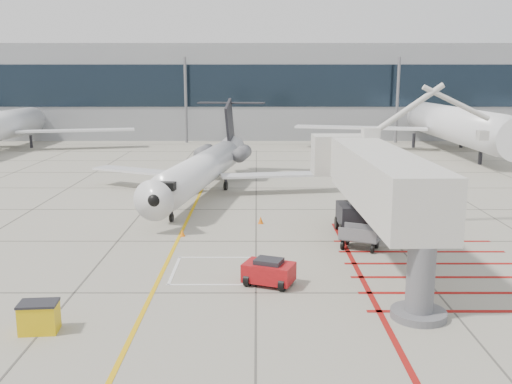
{
  "coord_description": "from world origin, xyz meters",
  "views": [
    {
      "loc": [
        0.03,
        -27.63,
        9.34
      ],
      "look_at": [
        0.0,
        6.0,
        2.5
      ],
      "focal_mm": 40.0,
      "sensor_mm": 36.0,
      "label": 1
    }
  ],
  "objects_px": {
    "regional_jet": "(195,155)",
    "pushback_tug": "(269,271)",
    "spill_bin": "(39,317)",
    "jet_bridge": "(383,191)"
  },
  "relations": [
    {
      "from": "spill_bin",
      "to": "jet_bridge",
      "type": "bearing_deg",
      "value": 23.45
    },
    {
      "from": "pushback_tug",
      "to": "spill_bin",
      "type": "xyz_separation_m",
      "value": [
        -8.63,
        -4.92,
        -0.06
      ]
    },
    {
      "from": "jet_bridge",
      "to": "spill_bin",
      "type": "bearing_deg",
      "value": -153.04
    },
    {
      "from": "spill_bin",
      "to": "regional_jet",
      "type": "bearing_deg",
      "value": 76.23
    },
    {
      "from": "regional_jet",
      "to": "jet_bridge",
      "type": "height_order",
      "value": "jet_bridge"
    },
    {
      "from": "regional_jet",
      "to": "spill_bin",
      "type": "relative_size",
      "value": 19.92
    },
    {
      "from": "regional_jet",
      "to": "pushback_tug",
      "type": "xyz_separation_m",
      "value": [
        5.14,
        -17.72,
        -2.89
      ]
    },
    {
      "from": "pushback_tug",
      "to": "spill_bin",
      "type": "relative_size",
      "value": 1.63
    },
    {
      "from": "jet_bridge",
      "to": "pushback_tug",
      "type": "relative_size",
      "value": 8.52
    },
    {
      "from": "regional_jet",
      "to": "pushback_tug",
      "type": "height_order",
      "value": "regional_jet"
    }
  ]
}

